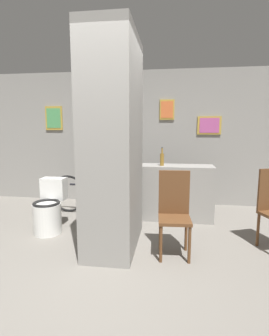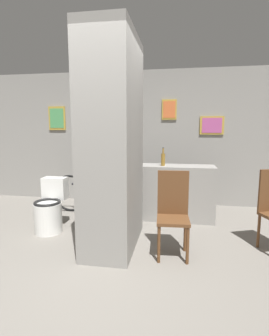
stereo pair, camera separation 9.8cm
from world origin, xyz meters
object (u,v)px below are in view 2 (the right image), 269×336
Objects in this scene: toilet at (50,209)px; bottle_tall at (163,159)px; chair_near_pillar at (173,210)px; bicycle at (97,194)px.

bottle_tall reaches higher than toilet.
bottle_tall is (1.60, 0.76, 0.69)m from toilet.
toilet is at bearing -154.43° from bottle_tall.
chair_near_pillar reaches higher than toilet.
bicycle is (0.43, 0.91, 0.03)m from toilet.
chair_near_pillar is 0.60× the size of bicycle.
bicycle is at bearing 64.81° from toilet.
bottle_tall is at bearing -6.94° from bicycle.
chair_near_pillar is 1.91m from bicycle.
toilet is 1.90m from bottle_tall.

